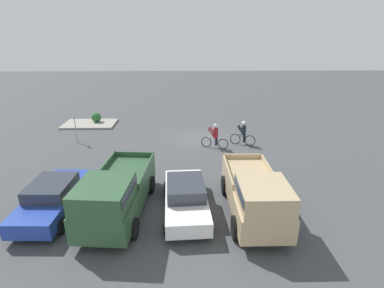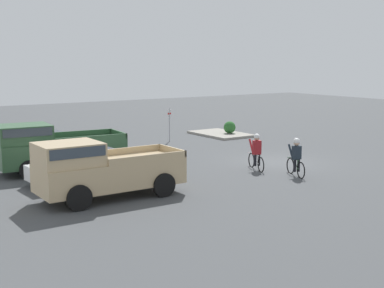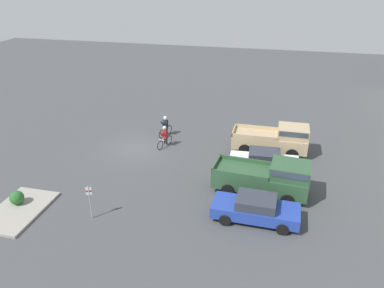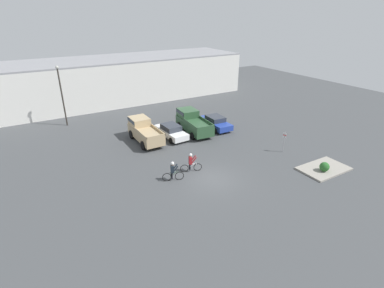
{
  "view_description": "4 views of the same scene",
  "coord_description": "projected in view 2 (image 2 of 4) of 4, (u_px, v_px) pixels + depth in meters",
  "views": [
    {
      "loc": [
        1.16,
        20.5,
        7.23
      ],
      "look_at": [
        0.77,
        4.43,
        1.2
      ],
      "focal_mm": 28.0,
      "sensor_mm": 36.0,
      "label": 1
    },
    {
      "loc": [
        -19.0,
        17.82,
        5.0
      ],
      "look_at": [
        0.77,
        4.43,
        1.2
      ],
      "focal_mm": 50.0,
      "sensor_mm": 36.0,
      "label": 2
    },
    {
      "loc": [
        23.52,
        9.85,
        12.31
      ],
      "look_at": [
        0.77,
        4.43,
        1.2
      ],
      "focal_mm": 35.0,
      "sensor_mm": 36.0,
      "label": 3
    },
    {
      "loc": [
        -11.93,
        -17.04,
        12.3
      ],
      "look_at": [
        0.77,
        4.43,
        1.2
      ],
      "focal_mm": 28.0,
      "sensor_mm": 36.0,
      "label": 4
    }
  ],
  "objects": [
    {
      "name": "fire_lane_sign",
      "position": [
        169.0,
        121.0,
        32.65
      ],
      "size": [
        0.12,
        0.29,
        2.04
      ],
      "color": "#9E9EA3",
      "rests_on": "ground_plane"
    },
    {
      "name": "ground_plane",
      "position": [
        275.0,
        162.0,
        26.19
      ],
      "size": [
        80.0,
        80.0,
        0.0
      ],
      "primitive_type": "plane",
      "color": "#424447"
    },
    {
      "name": "pickup_truck_1",
      "position": [
        52.0,
        147.0,
        23.84
      ],
      "size": [
        2.62,
        5.7,
        2.19
      ],
      "color": "#2D5133",
      "rests_on": "ground_plane"
    },
    {
      "name": "shrub",
      "position": [
        230.0,
        127.0,
        35.26
      ],
      "size": [
        0.79,
        0.79,
        0.79
      ],
      "color": "#286028",
      "rests_on": "curb_island"
    },
    {
      "name": "sedan_1",
      "position": [
        42.0,
        147.0,
        26.43
      ],
      "size": [
        2.07,
        4.65,
        1.41
      ],
      "color": "#233D9E",
      "rests_on": "ground_plane"
    },
    {
      "name": "cyclist_1",
      "position": [
        296.0,
        156.0,
        23.0
      ],
      "size": [
        1.66,
        0.65,
        1.68
      ],
      "color": "black",
      "rests_on": "ground_plane"
    },
    {
      "name": "curb_island",
      "position": [
        221.0,
        134.0,
        35.53
      ],
      "size": [
        4.17,
        2.65,
        0.15
      ],
      "primitive_type": "cube",
      "color": "gray",
      "rests_on": "ground_plane"
    },
    {
      "name": "cyclist_0",
      "position": [
        256.0,
        151.0,
        24.31
      ],
      "size": [
        1.76,
        0.68,
        1.68
      ],
      "color": "black",
      "rests_on": "ground_plane"
    },
    {
      "name": "sedan_0",
      "position": [
        86.0,
        166.0,
        21.8
      ],
      "size": [
        2.08,
        4.62,
        1.4
      ],
      "color": "white",
      "rests_on": "ground_plane"
    },
    {
      "name": "pickup_truck_0",
      "position": [
        100.0,
        168.0,
        19.1
      ],
      "size": [
        2.18,
        5.3,
        2.17
      ],
      "color": "tan",
      "rests_on": "ground_plane"
    }
  ]
}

